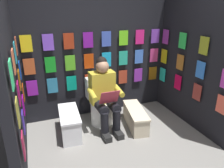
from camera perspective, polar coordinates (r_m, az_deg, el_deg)
display_wall_back at (r=3.94m, az=-4.11°, el=6.67°), size 2.73×0.14×2.07m
display_wall_left at (r=3.79m, az=20.69°, el=4.82°), size 0.14×1.81×2.07m
display_wall_right at (r=2.88m, az=-24.87°, el=-0.43°), size 0.14×1.81×2.07m
toilet at (r=3.78m, az=-3.09°, el=-5.34°), size 0.41×0.56×0.77m
person_reading at (r=3.48m, az=-1.96°, el=-2.78°), size 0.53×0.69×1.19m
comic_longbox_near at (r=3.54m, az=-11.04°, el=-10.10°), size 0.35×0.74×0.39m
comic_longbox_far at (r=3.73m, az=6.17°, el=-8.72°), size 0.41×0.82×0.31m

